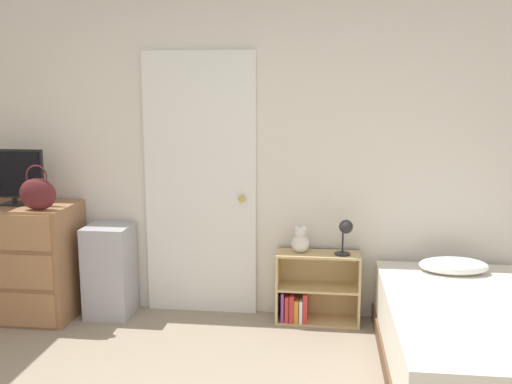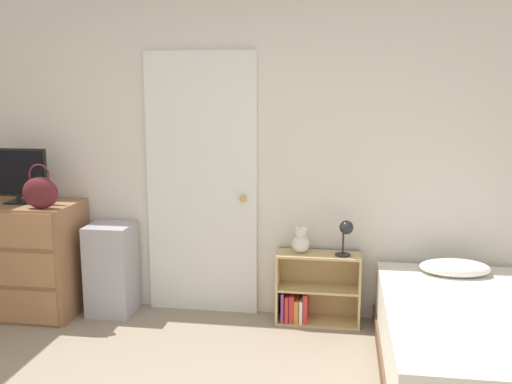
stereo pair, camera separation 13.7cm
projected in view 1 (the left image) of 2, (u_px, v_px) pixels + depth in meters
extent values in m
cube|color=silver|center=(232.00, 156.00, 4.49)|extent=(10.00, 0.06, 2.55)
cube|color=white|center=(200.00, 185.00, 4.51)|extent=(0.89, 0.04, 2.08)
sphere|color=gold|center=(242.00, 199.00, 4.44)|extent=(0.06, 0.06, 0.06)
cube|color=#996B47|center=(17.00, 260.00, 4.52)|extent=(0.94, 0.54, 0.91)
cube|color=#AB774F|center=(1.00, 309.00, 4.31)|extent=(0.86, 0.01, 0.27)
cube|color=black|center=(15.00, 204.00, 4.43)|extent=(0.17, 0.16, 0.01)
cylinder|color=black|center=(15.00, 200.00, 4.43)|extent=(0.04, 0.04, 0.04)
cube|color=black|center=(13.00, 174.00, 4.39)|extent=(0.50, 0.03, 0.38)
cube|color=black|center=(12.00, 174.00, 4.38)|extent=(0.46, 0.01, 0.34)
ellipsoid|color=#591E23|center=(38.00, 194.00, 4.21)|extent=(0.28, 0.11, 0.24)
torus|color=#591E23|center=(36.00, 176.00, 4.18)|extent=(0.17, 0.01, 0.17)
cube|color=#ADADB7|center=(110.00, 271.00, 4.55)|extent=(0.35, 0.35, 0.73)
cube|color=tan|center=(278.00, 286.00, 4.45)|extent=(0.02, 0.25, 0.56)
cube|color=tan|center=(359.00, 289.00, 4.38)|extent=(0.02, 0.25, 0.56)
cube|color=tan|center=(317.00, 320.00, 4.46)|extent=(0.61, 0.25, 0.02)
cube|color=tan|center=(318.00, 287.00, 4.42)|extent=(0.61, 0.25, 0.02)
cube|color=tan|center=(319.00, 254.00, 4.37)|extent=(0.61, 0.25, 0.02)
cube|color=tan|center=(318.00, 282.00, 4.53)|extent=(0.64, 0.01, 0.56)
cube|color=#8C3F8C|center=(283.00, 304.00, 4.46)|extent=(0.02, 0.21, 0.23)
cube|color=red|center=(287.00, 306.00, 4.45)|extent=(0.03, 0.18, 0.21)
cube|color=red|center=(292.00, 306.00, 4.45)|extent=(0.04, 0.20, 0.21)
cube|color=orange|center=(297.00, 308.00, 4.45)|extent=(0.03, 0.20, 0.18)
cube|color=white|center=(301.00, 309.00, 4.42)|extent=(0.02, 0.15, 0.18)
cube|color=red|center=(305.00, 305.00, 4.44)|extent=(0.03, 0.21, 0.23)
sphere|color=silver|center=(300.00, 244.00, 4.37)|extent=(0.14, 0.14, 0.14)
sphere|color=silver|center=(300.00, 232.00, 4.35)|extent=(0.09, 0.09, 0.09)
sphere|color=silver|center=(300.00, 234.00, 4.32)|extent=(0.03, 0.03, 0.03)
sphere|color=silver|center=(296.00, 228.00, 4.35)|extent=(0.04, 0.04, 0.04)
sphere|color=silver|center=(305.00, 228.00, 4.34)|extent=(0.04, 0.04, 0.04)
cylinder|color=#262628|center=(342.00, 254.00, 4.32)|extent=(0.12, 0.12, 0.01)
cylinder|color=#262628|center=(343.00, 242.00, 4.30)|extent=(0.01, 0.01, 0.18)
sphere|color=#262628|center=(346.00, 227.00, 4.26)|extent=(0.11, 0.11, 0.11)
cube|color=brown|center=(472.00, 370.00, 3.56)|extent=(1.10, 1.84, 0.12)
cube|color=silver|center=(475.00, 334.00, 3.52)|extent=(1.06, 1.78, 0.36)
ellipsoid|color=white|center=(454.00, 266.00, 4.13)|extent=(0.49, 0.28, 0.12)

